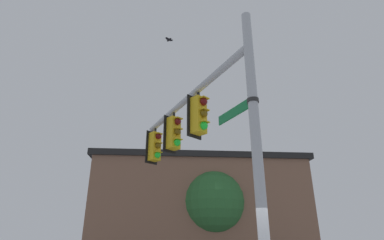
{
  "coord_description": "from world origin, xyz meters",
  "views": [
    {
      "loc": [
        4.87,
        3.05,
        1.97
      ],
      "look_at": [
        -0.84,
        -2.57,
        5.15
      ],
      "focal_mm": 28.35,
      "sensor_mm": 36.0,
      "label": 1
    }
  ],
  "objects": [
    {
      "name": "tree_by_storefront",
      "position": [
        -6.59,
        -6.8,
        3.66
      ],
      "size": [
        3.07,
        3.07,
        5.21
      ],
      "color": "#4C3823",
      "rests_on": "ground"
    },
    {
      "name": "mast_arm",
      "position": [
        -0.94,
        -2.89,
        5.95
      ],
      "size": [
        2.07,
        5.84,
        0.2
      ],
      "primitive_type": "cylinder",
      "rotation": [
        0.0,
        1.57,
        4.4
      ],
      "color": "#ADB2B7"
    },
    {
      "name": "traffic_light_mid_outer",
      "position": [
        -1.75,
        -5.37,
        5.16
      ],
      "size": [
        0.54,
        0.49,
        1.31
      ],
      "color": "black"
    },
    {
      "name": "bird_flying",
      "position": [
        -0.33,
        -3.1,
        7.92
      ],
      "size": [
        0.28,
        0.22,
        0.08
      ],
      "color": "black"
    },
    {
      "name": "storefront_building",
      "position": [
        -7.73,
        -8.9,
        3.04
      ],
      "size": [
        12.39,
        11.93,
        6.05
      ],
      "color": "brown",
      "rests_on": "ground"
    },
    {
      "name": "street_name_sign",
      "position": [
        -0.14,
        -0.42,
        4.62
      ],
      "size": [
        0.54,
        1.36,
        0.22
      ],
      "color": "#147238"
    },
    {
      "name": "signal_pole",
      "position": [
        0.0,
        0.0,
        3.41
      ],
      "size": [
        0.21,
        0.21,
        6.82
      ],
      "primitive_type": "cylinder",
      "color": "#ADB2B7",
      "rests_on": "ground"
    },
    {
      "name": "traffic_light_nearest_pole",
      "position": [
        -0.71,
        -2.18,
        5.16
      ],
      "size": [
        0.54,
        0.49,
        1.31
      ],
      "color": "black"
    },
    {
      "name": "traffic_light_mid_inner",
      "position": [
        -1.23,
        -3.78,
        5.16
      ],
      "size": [
        0.54,
        0.49,
        1.31
      ],
      "color": "black"
    }
  ]
}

